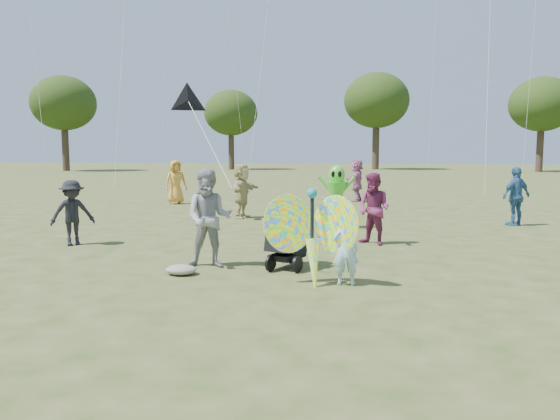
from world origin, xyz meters
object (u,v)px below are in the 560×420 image
object	(u,v)px
crowd_e	(374,209)
adult_man	(209,218)
crowd_c	(516,196)
crowd_d	(242,191)
crowd_g	(176,182)
child_girl	(346,250)
jogging_stroller	(287,234)
crowd_b	(72,213)
crowd_j	(357,180)
butterfly_kite	(313,236)
alien_kite	(337,193)

from	to	relation	value
crowd_e	adult_man	bearing A→B (deg)	-100.34
adult_man	crowd_c	xyz separation A→B (m)	(7.00, 6.80, -0.06)
crowd_d	crowd_c	bearing A→B (deg)	-83.13
crowd_d	adult_man	bearing A→B (deg)	-160.99
adult_man	crowd_g	xyz separation A→B (m)	(-4.75, 11.27, -0.03)
child_girl	crowd_c	distance (m)	8.95
crowd_e	jogging_stroller	distance (m)	3.14
crowd_b	crowd_g	distance (m)	9.54
crowd_j	butterfly_kite	distance (m)	14.58
adult_man	crowd_g	distance (m)	12.24
crowd_b	crowd_d	distance (m)	6.11
crowd_c	crowd_g	distance (m)	12.57
adult_man	crowd_g	size ratio (longest dim) A/B	1.03
crowd_e	jogging_stroller	bearing A→B (deg)	-84.97
child_girl	crowd_g	size ratio (longest dim) A/B	0.64
crowd_b	jogging_stroller	distance (m)	5.38
adult_man	butterfly_kite	size ratio (longest dim) A/B	1.04
adult_man	butterfly_kite	bearing A→B (deg)	-34.31
crowd_g	crowd_j	size ratio (longest dim) A/B	0.99
jogging_stroller	crowd_e	bearing A→B (deg)	82.33
crowd_c	alien_kite	xyz separation A→B (m)	(-5.01, -1.35, 0.13)
adult_man	crowd_j	xyz separation A→B (m)	(2.35, 13.59, -0.01)
child_girl	crowd_e	size ratio (longest dim) A/B	0.69
crowd_g	child_girl	bearing A→B (deg)	-94.80
crowd_b	crowd_g	world-z (taller)	crowd_g
child_girl	alien_kite	xyz separation A→B (m)	(-0.53, 6.39, 0.40)
crowd_e	butterfly_kite	xyz separation A→B (m)	(-0.99, -3.92, -0.04)
crowd_j	alien_kite	xyz separation A→B (m)	(-0.37, -8.15, 0.08)
crowd_d	crowd_e	distance (m)	5.98
crowd_b	crowd_g	xyz separation A→B (m)	(-1.02, 9.49, 0.14)
adult_man	crowd_c	bearing A→B (deg)	36.19
crowd_d	crowd_j	bearing A→B (deg)	-18.36
jogging_stroller	crowd_b	bearing A→B (deg)	-174.54
butterfly_kite	child_girl	bearing A→B (deg)	4.26
crowd_e	crowd_j	bearing A→B (deg)	128.49
crowd_e	crowd_j	xyz separation A→B (m)	(-0.63, 10.66, 0.07)
crowd_c	crowd_d	world-z (taller)	crowd_d
crowd_j	adult_man	bearing A→B (deg)	2.58
crowd_b	crowd_d	size ratio (longest dim) A/B	0.85
crowd_c	crowd_d	distance (m)	8.11
crowd_c	child_girl	bearing A→B (deg)	25.09
adult_man	jogging_stroller	xyz separation A→B (m)	(1.41, 0.22, -0.29)
child_girl	adult_man	size ratio (longest dim) A/B	0.63
child_girl	crowd_b	bearing A→B (deg)	-31.22
crowd_d	child_girl	bearing A→B (deg)	-145.88
adult_man	crowd_d	bearing A→B (deg)	90.59
adult_man	crowd_b	distance (m)	4.14
crowd_e	crowd_j	size ratio (longest dim) A/B	0.92
child_girl	jogging_stroller	size ratio (longest dim) A/B	0.99
adult_man	crowd_j	distance (m)	13.79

